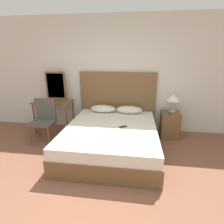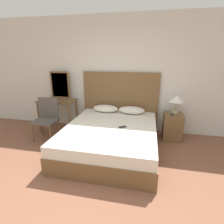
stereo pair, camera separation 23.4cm
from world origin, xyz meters
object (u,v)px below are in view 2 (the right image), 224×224
at_px(phone_on_nightstand, 172,115).
at_px(vanity_desk, 57,106).
at_px(chair, 47,116).
at_px(bed, 111,138).
at_px(nightstand, 172,126).
at_px(table_lamp, 177,99).
at_px(phone_on_bed, 122,127).

bearing_deg(phone_on_nightstand, vanity_desk, 178.43).
bearing_deg(chair, phone_on_nightstand, 9.10).
distance_m(vanity_desk, chair, 0.52).
distance_m(bed, nightstand, 1.46).
bearing_deg(vanity_desk, table_lamp, 2.12).
bearing_deg(table_lamp, phone_on_nightstand, -114.58).
distance_m(bed, phone_on_nightstand, 1.41).
distance_m(nightstand, vanity_desk, 2.79).
xyz_separation_m(table_lamp, vanity_desk, (-2.80, -0.10, -0.29)).
distance_m(table_lamp, chair, 2.89).
distance_m(nightstand, table_lamp, 0.62).
bearing_deg(phone_on_nightstand, nightstand, 64.83).
bearing_deg(phone_on_bed, vanity_desk, 156.78).
height_order(nightstand, chair, chair).
bearing_deg(phone_on_nightstand, bed, -151.27).
distance_m(nightstand, phone_on_nightstand, 0.32).
relative_size(nightstand, table_lamp, 1.49).
height_order(bed, vanity_desk, vanity_desk).
height_order(table_lamp, phone_on_nightstand, table_lamp).
relative_size(phone_on_bed, table_lamp, 0.41).
bearing_deg(table_lamp, phone_on_bed, -140.89).
relative_size(bed, table_lamp, 5.17).
distance_m(bed, chair, 1.55).
distance_m(phone_on_nightstand, chair, 2.75).
xyz_separation_m(table_lamp, chair, (-2.79, -0.61, -0.39)).
xyz_separation_m(phone_on_bed, nightstand, (1.02, 0.78, -0.22)).
bearing_deg(table_lamp, nightstand, -113.83).
xyz_separation_m(bed, table_lamp, (1.28, 0.84, 0.66)).
distance_m(bed, vanity_desk, 1.73).
bearing_deg(bed, nightstand, 31.27).
xyz_separation_m(bed, phone_on_bed, (0.23, -0.02, 0.26)).
bearing_deg(phone_on_bed, bed, 175.36).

